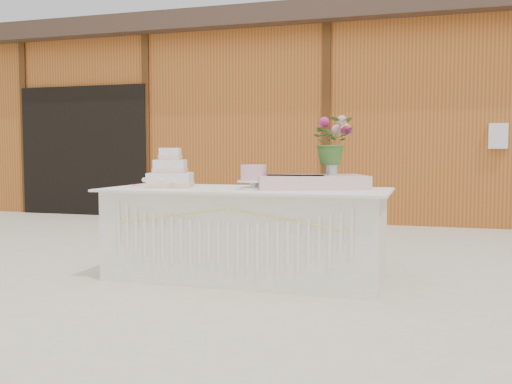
# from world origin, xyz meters

# --- Properties ---
(ground) EXTENTS (80.00, 80.00, 0.00)m
(ground) POSITION_xyz_m (0.00, 0.00, 0.00)
(ground) COLOR beige
(ground) RESTS_ON ground
(barn) EXTENTS (12.60, 4.60, 3.30)m
(barn) POSITION_xyz_m (-0.01, 5.99, 1.68)
(barn) COLOR #AA5D23
(barn) RESTS_ON ground
(cake_table) EXTENTS (2.40, 1.00, 0.77)m
(cake_table) POSITION_xyz_m (0.00, -0.00, 0.39)
(cake_table) COLOR white
(cake_table) RESTS_ON ground
(wedding_cake) EXTENTS (0.47, 0.47, 0.34)m
(wedding_cake) POSITION_xyz_m (-0.70, 0.00, 0.89)
(wedding_cake) COLOR white
(wedding_cake) RESTS_ON cake_table
(pink_cake_stand) EXTENTS (0.28, 0.28, 0.20)m
(pink_cake_stand) POSITION_xyz_m (0.09, -0.05, 0.88)
(pink_cake_stand) COLOR white
(pink_cake_stand) RESTS_ON cake_table
(satin_runner) EXTENTS (1.03, 0.81, 0.11)m
(satin_runner) POSITION_xyz_m (0.53, 0.12, 0.83)
(satin_runner) COLOR beige
(satin_runner) RESTS_ON cake_table
(flower_vase) EXTENTS (0.10, 0.10, 0.13)m
(flower_vase) POSITION_xyz_m (0.70, 0.19, 0.95)
(flower_vase) COLOR silver
(flower_vase) RESTS_ON satin_runner
(bouquet) EXTENTS (0.43, 0.40, 0.39)m
(bouquet) POSITION_xyz_m (0.70, 0.19, 1.22)
(bouquet) COLOR #375F26
(bouquet) RESTS_ON flower_vase
(loose_flowers) EXTENTS (0.20, 0.31, 0.02)m
(loose_flowers) POSITION_xyz_m (-1.02, 0.09, 0.78)
(loose_flowers) COLOR pink
(loose_flowers) RESTS_ON cake_table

